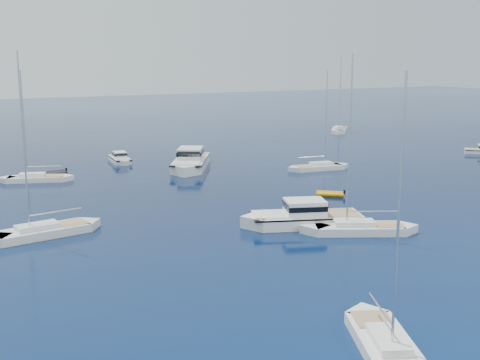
{
  "coord_description": "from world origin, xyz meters",
  "views": [
    {
      "loc": [
        -32.23,
        -30.32,
        14.9
      ],
      "look_at": [
        -3.21,
        25.16,
        2.2
      ],
      "focal_mm": 45.9,
      "sensor_mm": 36.0,
      "label": 1
    }
  ],
  "objects": [
    {
      "name": "sailboat_mid_r",
      "position": [
        0.28,
        9.83,
        0.0
      ],
      "size": [
        10.81,
        7.23,
        15.71
      ],
      "primitive_type": null,
      "rotation": [
        0.0,
        0.0,
        1.11
      ],
      "color": "silver",
      "rests_on": "ground"
    },
    {
      "name": "sailboat_centre",
      "position": [
        14.31,
        36.04,
        0.0
      ],
      "size": [
        9.49,
        3.68,
        13.59
      ],
      "primitive_type": null,
      "rotation": [
        0.0,
        0.0,
        4.57
      ],
      "color": "white",
      "rests_on": "ground"
    },
    {
      "name": "tender_grey_far",
      "position": [
        -17.89,
        48.7,
        0.0
      ],
      "size": [
        3.76,
        2.34,
        0.95
      ],
      "primitive_type": null,
      "rotation": [
        0.0,
        0.0,
        1.68
      ],
      "color": "black",
      "rests_on": "ground"
    },
    {
      "name": "tender_yellow",
      "position": [
        6.36,
        22.46,
        0.0
      ],
      "size": [
        3.51,
        3.28,
        0.95
      ],
      "primitive_type": null,
      "rotation": [
        0.0,
        0.0,
        0.91
      ],
      "color": "orange",
      "rests_on": "ground"
    },
    {
      "name": "sailboat_mid_l",
      "position": [
        -23.92,
        21.45,
        0.0
      ],
      "size": [
        11.14,
        4.54,
        15.92
      ],
      "primitive_type": null,
      "rotation": [
        0.0,
        0.0,
        1.73
      ],
      "color": "silver",
      "rests_on": "ground"
    },
    {
      "name": "sailboat_fore",
      "position": [
        -12.12,
        -7.98,
        0.0
      ],
      "size": [
        6.49,
        10.27,
        14.81
      ],
      "primitive_type": null,
      "rotation": [
        0.0,
        0.0,
        2.72
      ],
      "color": "white",
      "rests_on": "ground"
    },
    {
      "name": "sailboat_far_l",
      "position": [
        -20.45,
        45.56,
        0.0
      ],
      "size": [
        9.65,
        5.32,
        13.76
      ],
      "primitive_type": null,
      "rotation": [
        0.0,
        0.0,
        1.24
      ],
      "color": "white",
      "rests_on": "ground"
    },
    {
      "name": "ground",
      "position": [
        0.0,
        0.0,
        0.0
      ],
      "size": [
        400.0,
        400.0,
        0.0
      ],
      "primitive_type": "plane",
      "color": "navy",
      "rests_on": "ground"
    },
    {
      "name": "motor_cruiser_distant",
      "position": [
        -0.46,
        44.86,
        0.0
      ],
      "size": [
        10.44,
        13.82,
        3.57
      ],
      "primitive_type": null,
      "rotation": [
        0.0,
        0.0,
        2.61
      ],
      "color": "silver",
      "rests_on": "ground"
    },
    {
      "name": "motor_cruiser_horizon",
      "position": [
        -7.42,
        54.1,
        0.0
      ],
      "size": [
        2.71,
        7.43,
        1.92
      ],
      "primitive_type": null,
      "rotation": [
        0.0,
        0.0,
        3.08
      ],
      "color": "silver",
      "rests_on": "ground"
    },
    {
      "name": "sailboat_sails_far",
      "position": [
        42.05,
        68.78,
        0.0
      ],
      "size": [
        8.85,
        9.86,
        15.5
      ],
      "primitive_type": null,
      "rotation": [
        0.0,
        0.0,
        2.45
      ],
      "color": "white",
      "rests_on": "ground"
    },
    {
      "name": "motor_cruiser_centre",
      "position": [
        -2.84,
        13.93,
        0.0
      ],
      "size": [
        12.14,
        7.3,
        3.05
      ],
      "primitive_type": null,
      "rotation": [
        0.0,
        0.0,
        1.22
      ],
      "color": "white",
      "rests_on": "ground"
    },
    {
      "name": "tender_grey_near",
      "position": [
        1.72,
        19.45,
        0.0
      ],
      "size": [
        3.94,
        2.56,
        0.95
      ],
      "primitive_type": null,
      "rotation": [
        0.0,
        0.0,
        4.56
      ],
      "color": "black",
      "rests_on": "ground"
    }
  ]
}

